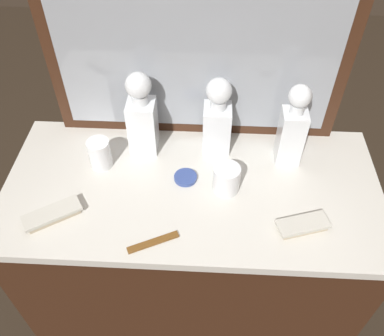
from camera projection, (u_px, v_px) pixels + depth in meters
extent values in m
plane|color=#2D2319|center=(192.00, 309.00, 1.91)|extent=(6.00, 6.00, 0.00)
cube|color=#381E11|center=(192.00, 262.00, 1.60)|extent=(1.14, 0.54, 0.85)
cube|color=silver|center=(192.00, 189.00, 1.28)|extent=(1.17, 0.56, 0.03)
cube|color=#381E11|center=(197.00, 25.00, 1.17)|extent=(0.93, 0.03, 0.79)
cube|color=gray|center=(197.00, 27.00, 1.16)|extent=(0.85, 0.01, 0.71)
cube|color=white|center=(291.00, 136.00, 1.29)|extent=(0.08, 0.08, 0.19)
cube|color=brown|center=(289.00, 144.00, 1.31)|extent=(0.07, 0.07, 0.13)
cylinder|color=white|center=(297.00, 109.00, 1.21)|extent=(0.04, 0.04, 0.03)
sphere|color=white|center=(300.00, 96.00, 1.17)|extent=(0.07, 0.07, 0.07)
cube|color=white|center=(217.00, 128.00, 1.33)|extent=(0.09, 0.09, 0.16)
cube|color=brown|center=(216.00, 136.00, 1.36)|extent=(0.08, 0.08, 0.09)
cylinder|color=white|center=(218.00, 104.00, 1.26)|extent=(0.05, 0.05, 0.03)
sphere|color=white|center=(219.00, 91.00, 1.23)|extent=(0.08, 0.08, 0.08)
cube|color=white|center=(143.00, 126.00, 1.32)|extent=(0.09, 0.09, 0.19)
cube|color=brown|center=(143.00, 131.00, 1.34)|extent=(0.08, 0.08, 0.14)
cylinder|color=white|center=(140.00, 99.00, 1.25)|extent=(0.05, 0.05, 0.03)
sphere|color=white|center=(138.00, 85.00, 1.21)|extent=(0.08, 0.08, 0.08)
cylinder|color=white|center=(226.00, 179.00, 1.23)|extent=(0.08, 0.08, 0.09)
cylinder|color=silver|center=(226.00, 187.00, 1.26)|extent=(0.08, 0.08, 0.01)
cylinder|color=white|center=(100.00, 154.00, 1.30)|extent=(0.07, 0.07, 0.10)
cylinder|color=silver|center=(102.00, 163.00, 1.33)|extent=(0.07, 0.07, 0.01)
cube|color=#B7A88C|center=(302.00, 226.00, 1.16)|extent=(0.14, 0.09, 0.01)
cube|color=beige|center=(303.00, 224.00, 1.15)|extent=(0.16, 0.10, 0.01)
cube|color=#B7A88C|center=(53.00, 216.00, 1.18)|extent=(0.15, 0.13, 0.01)
cube|color=beige|center=(52.00, 213.00, 1.17)|extent=(0.17, 0.14, 0.01)
cylinder|color=#33478C|center=(186.00, 177.00, 1.29)|extent=(0.07, 0.07, 0.01)
cube|color=brown|center=(153.00, 242.00, 1.13)|extent=(0.14, 0.08, 0.01)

